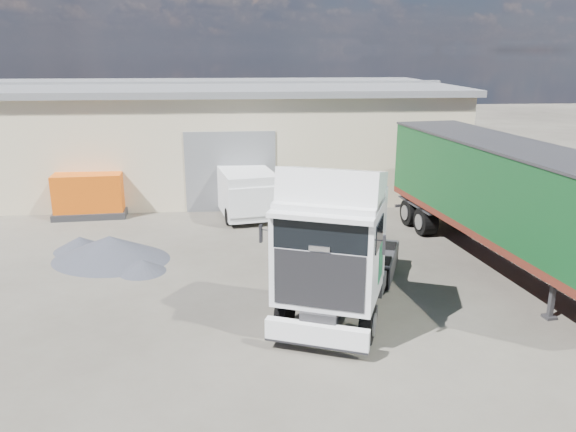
{
  "coord_description": "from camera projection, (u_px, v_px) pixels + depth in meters",
  "views": [
    {
      "loc": [
        -1.42,
        -14.6,
        6.99
      ],
      "look_at": [
        0.0,
        3.0,
        1.77
      ],
      "focal_mm": 35.0,
      "sensor_mm": 36.0,
      "label": 1
    }
  ],
  "objects": [
    {
      "name": "orange_skip",
      "position": [
        90.0,
        197.0,
        24.55
      ],
      "size": [
        3.2,
        2.14,
        1.91
      ],
      "rotation": [
        0.0,
        0.0,
        0.08
      ],
      "color": "#2D2D30",
      "rests_on": "ground"
    },
    {
      "name": "panel_van",
      "position": [
        243.0,
        190.0,
        24.79
      ],
      "size": [
        3.03,
        5.42,
        2.09
      ],
      "rotation": [
        0.0,
        0.0,
        0.19
      ],
      "color": "black",
      "rests_on": "ground"
    },
    {
      "name": "tractor_unit",
      "position": [
        336.0,
        253.0,
        14.83
      ],
      "size": [
        4.61,
        6.86,
        4.39
      ],
      "rotation": [
        0.0,
        0.0,
        -0.37
      ],
      "color": "black",
      "rests_on": "ground"
    },
    {
      "name": "warehouse",
      "position": [
        157.0,
        134.0,
        30.12
      ],
      "size": [
        30.6,
        12.6,
        5.42
      ],
      "color": "#B9B18E",
      "rests_on": "ground"
    },
    {
      "name": "brick_boundary_wall",
      "position": [
        570.0,
        201.0,
        22.31
      ],
      "size": [
        0.35,
        26.0,
        2.5
      ],
      "primitive_type": "cube",
      "color": "maroon",
      "rests_on": "ground"
    },
    {
      "name": "gravel_heap",
      "position": [
        109.0,
        248.0,
        19.44
      ],
      "size": [
        5.07,
        5.07,
        0.86
      ],
      "rotation": [
        0.0,
        0.0,
        -0.26
      ],
      "color": "#20212B",
      "rests_on": "ground"
    },
    {
      "name": "ground",
      "position": [
        296.0,
        305.0,
        16.05
      ],
      "size": [
        120.0,
        120.0,
        0.0
      ],
      "primitive_type": "plane",
      "color": "black",
      "rests_on": "ground"
    },
    {
      "name": "box_trailer",
      "position": [
        504.0,
        192.0,
        18.49
      ],
      "size": [
        4.29,
        12.63,
        4.12
      ],
      "rotation": [
        0.0,
        0.0,
        0.14
      ],
      "color": "#2D2D30",
      "rests_on": "ground"
    }
  ]
}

